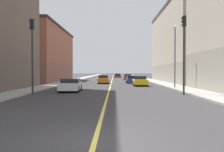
# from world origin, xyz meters

# --- Properties ---
(ground_plane) EXTENTS (400.00, 400.00, 0.00)m
(ground_plane) POSITION_xyz_m (0.00, 0.00, 0.00)
(ground_plane) COLOR #373537
(ground_plane) RESTS_ON ground
(sidewalk_left) EXTENTS (2.58, 168.00, 0.15)m
(sidewalk_left) POSITION_xyz_m (8.25, 49.00, 0.07)
(sidewalk_left) COLOR #9E9B93
(sidewalk_left) RESTS_ON ground
(sidewalk_right) EXTENTS (2.58, 168.00, 0.15)m
(sidewalk_right) POSITION_xyz_m (-8.25, 49.00, 0.07)
(sidewalk_right) COLOR #9E9B93
(sidewalk_right) RESTS_ON ground
(lane_center_stripe) EXTENTS (0.16, 154.00, 0.01)m
(lane_center_stripe) POSITION_xyz_m (0.00, 49.00, 0.01)
(lane_center_stripe) COLOR #E5D14C
(lane_center_stripe) RESTS_ON ground
(building_left_mid) EXTENTS (8.77, 24.91, 13.84)m
(building_left_mid) POSITION_xyz_m (13.78, 35.95, 6.93)
(building_left_mid) COLOR #9D9688
(building_left_mid) RESTS_ON ground
(building_right_midblock) EXTENTS (8.77, 21.67, 10.46)m
(building_right_midblock) POSITION_xyz_m (-13.78, 38.12, 5.24)
(building_right_midblock) COLOR brown
(building_right_midblock) RESTS_ON ground
(traffic_light_left_near) EXTENTS (0.40, 0.32, 6.78)m
(traffic_light_left_near) POSITION_xyz_m (6.54, 13.16, 4.33)
(traffic_light_left_near) COLOR #2D2D2D
(traffic_light_left_near) RESTS_ON ground
(traffic_light_right_near) EXTENTS (0.40, 0.32, 6.55)m
(traffic_light_right_near) POSITION_xyz_m (-6.57, 13.16, 4.20)
(traffic_light_right_near) COLOR #2D2D2D
(traffic_light_right_near) RESTS_ON ground
(street_lamp_left_near) EXTENTS (0.36, 0.36, 7.17)m
(street_lamp_left_near) POSITION_xyz_m (7.56, 19.94, 4.49)
(street_lamp_left_near) COLOR #4C4C51
(street_lamp_left_near) RESTS_ON ground
(car_blue) EXTENTS (1.94, 4.06, 1.30)m
(car_blue) POSITION_xyz_m (3.53, 32.64, 0.62)
(car_blue) COLOR #23389E
(car_blue) RESTS_ON ground
(car_orange) EXTENTS (1.91, 4.16, 1.39)m
(car_orange) POSITION_xyz_m (-1.30, 31.14, 0.67)
(car_orange) COLOR orange
(car_orange) RESTS_ON ground
(car_maroon) EXTENTS (1.95, 4.54, 1.24)m
(car_maroon) POSITION_xyz_m (1.54, 66.43, 0.61)
(car_maroon) COLOR maroon
(car_maroon) RESTS_ON ground
(car_white) EXTENTS (2.10, 4.22, 1.29)m
(car_white) POSITION_xyz_m (-3.83, 16.26, 0.65)
(car_white) COLOR white
(car_white) RESTS_ON ground
(car_red) EXTENTS (2.08, 4.22, 1.33)m
(car_red) POSITION_xyz_m (3.81, 48.92, 0.64)
(car_red) COLOR red
(car_red) RESTS_ON ground
(car_yellow) EXTENTS (1.95, 4.37, 1.38)m
(car_yellow) POSITION_xyz_m (4.13, 25.33, 0.66)
(car_yellow) COLOR gold
(car_yellow) RESTS_ON ground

